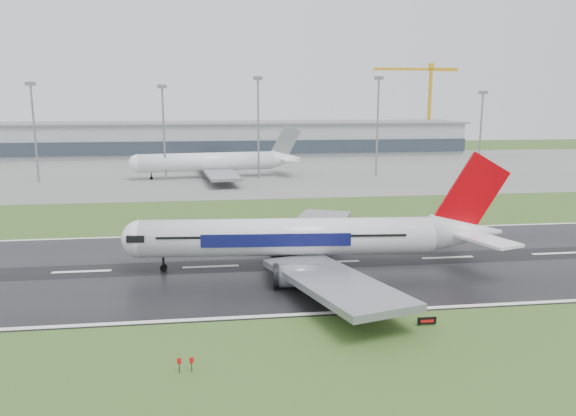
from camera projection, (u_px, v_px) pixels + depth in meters
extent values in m
plane|color=#31511E|center=(211.00, 267.00, 89.00)|extent=(520.00, 520.00, 0.00)
cube|color=black|center=(211.00, 267.00, 88.99)|extent=(400.00, 45.00, 0.10)
cube|color=slate|center=(213.00, 170.00, 210.59)|extent=(400.00, 130.00, 0.08)
cube|color=#92969D|center=(213.00, 139.00, 267.51)|extent=(240.00, 36.00, 15.00)
cylinder|color=gray|center=(35.00, 135.00, 176.18)|extent=(0.64, 0.64, 30.72)
cylinder|color=gray|center=(164.00, 135.00, 181.41)|extent=(0.64, 0.64, 30.00)
cylinder|color=gray|center=(258.00, 130.00, 185.11)|extent=(0.64, 0.64, 32.75)
cylinder|color=gray|center=(377.00, 129.00, 190.34)|extent=(0.64, 0.64, 33.00)
cylinder|color=gray|center=(480.00, 135.00, 195.61)|extent=(0.64, 0.64, 28.21)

